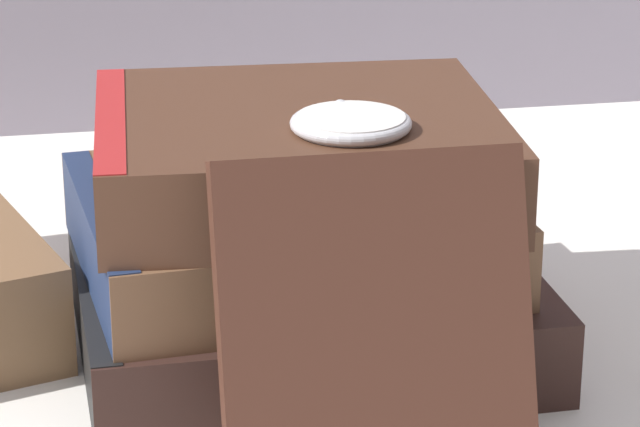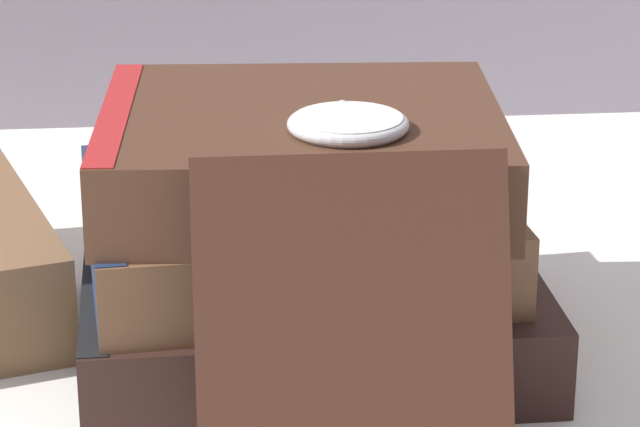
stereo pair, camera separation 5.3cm
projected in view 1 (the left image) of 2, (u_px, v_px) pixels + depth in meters
ground_plane at (227, 367)px, 0.64m from camera, size 3.00×3.00×0.00m
book_flat_bottom at (292, 308)px, 0.65m from camera, size 0.20×0.17×0.04m
book_flat_middle at (274, 229)px, 0.64m from camera, size 0.18×0.16×0.04m
book_flat_top at (285, 154)px, 0.62m from camera, size 0.17×0.15×0.04m
book_leaning_front at (376, 339)px, 0.54m from camera, size 0.11×0.06×0.12m
pocket_watch at (351, 123)px, 0.59m from camera, size 0.05×0.05×0.01m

